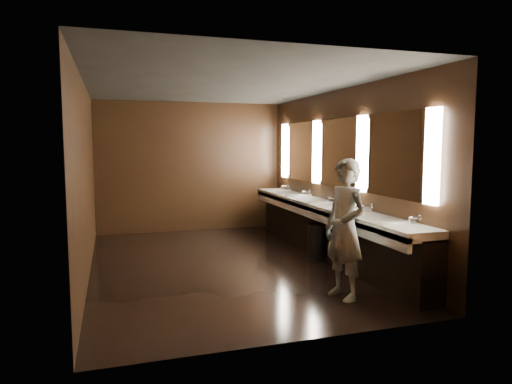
% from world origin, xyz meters
% --- Properties ---
extents(floor, '(6.00, 6.00, 0.00)m').
position_xyz_m(floor, '(0.00, 0.00, 0.00)').
color(floor, black).
rests_on(floor, ground).
extents(ceiling, '(4.00, 6.00, 0.02)m').
position_xyz_m(ceiling, '(0.00, 0.00, 2.80)').
color(ceiling, '#2D2D2B').
rests_on(ceiling, wall_back).
extents(wall_back, '(4.00, 0.02, 2.80)m').
position_xyz_m(wall_back, '(0.00, 3.00, 1.40)').
color(wall_back, black).
rests_on(wall_back, floor).
extents(wall_front, '(4.00, 0.02, 2.80)m').
position_xyz_m(wall_front, '(0.00, -3.00, 1.40)').
color(wall_front, black).
rests_on(wall_front, floor).
extents(wall_left, '(0.02, 6.00, 2.80)m').
position_xyz_m(wall_left, '(-2.00, 0.00, 1.40)').
color(wall_left, black).
rests_on(wall_left, floor).
extents(wall_right, '(0.02, 6.00, 2.80)m').
position_xyz_m(wall_right, '(2.00, 0.00, 1.40)').
color(wall_right, black).
rests_on(wall_right, floor).
extents(sink_counter, '(0.55, 5.40, 1.01)m').
position_xyz_m(sink_counter, '(1.79, 0.00, 0.50)').
color(sink_counter, black).
rests_on(sink_counter, floor).
extents(mirror_band, '(0.06, 5.03, 1.15)m').
position_xyz_m(mirror_band, '(1.98, -0.00, 1.75)').
color(mirror_band, white).
rests_on(mirror_band, wall_right).
extents(person, '(0.54, 0.70, 1.72)m').
position_xyz_m(person, '(1.05, -2.00, 0.86)').
color(person, '#91BBD8').
rests_on(person, floor).
extents(trash_bin, '(0.48, 0.48, 0.58)m').
position_xyz_m(trash_bin, '(1.58, -0.19, 0.29)').
color(trash_bin, black).
rests_on(trash_bin, floor).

